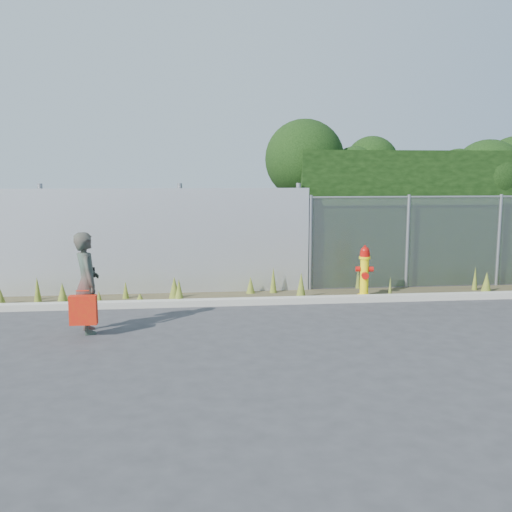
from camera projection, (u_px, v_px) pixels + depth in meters
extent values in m
plane|color=#333335|center=(284.00, 329.00, 9.24)|extent=(80.00, 80.00, 0.00)
cube|color=#A8A598|center=(269.00, 301.00, 11.00)|extent=(16.00, 0.22, 0.12)
cube|color=#3E3723|center=(265.00, 297.00, 11.60)|extent=(16.00, 1.20, 0.01)
cone|color=#53661E|center=(126.00, 291.00, 11.40)|extent=(0.14, 0.14, 0.35)
cone|color=#53661E|center=(140.00, 298.00, 11.12)|extent=(0.17, 0.17, 0.18)
cone|color=#53661E|center=(301.00, 286.00, 11.41)|extent=(0.20, 0.20, 0.53)
cone|color=#53661E|center=(273.00, 281.00, 11.94)|extent=(0.15, 0.15, 0.55)
cone|color=#53661E|center=(174.00, 288.00, 11.40)|extent=(0.23, 0.23, 0.45)
cone|color=#53661E|center=(475.00, 279.00, 12.22)|extent=(0.12, 0.12, 0.51)
cone|color=#53661E|center=(99.00, 297.00, 11.07)|extent=(0.13, 0.13, 0.24)
cone|color=#53661E|center=(390.00, 288.00, 11.43)|extent=(0.08, 0.08, 0.45)
cone|color=#53661E|center=(251.00, 286.00, 11.90)|extent=(0.19, 0.19, 0.35)
cone|color=#53661E|center=(179.00, 292.00, 10.95)|extent=(0.21, 0.21, 0.49)
cone|color=#53661E|center=(63.00, 294.00, 10.88)|extent=(0.23, 0.23, 0.43)
cone|color=#53661E|center=(486.00, 283.00, 12.01)|extent=(0.21, 0.21, 0.44)
cone|color=#53661E|center=(358.00, 277.00, 12.40)|extent=(0.12, 0.12, 0.54)
cone|color=#53661E|center=(0.00, 297.00, 10.85)|extent=(0.21, 0.21, 0.35)
cone|color=#53661E|center=(268.00, 286.00, 12.24)|extent=(0.10, 0.10, 0.20)
cone|color=#53661E|center=(37.00, 291.00, 10.99)|extent=(0.15, 0.15, 0.52)
cone|color=#53661E|center=(1.00, 299.00, 10.90)|extent=(0.11, 0.11, 0.22)
cone|color=#53661E|center=(38.00, 290.00, 11.28)|extent=(0.12, 0.12, 0.41)
cube|color=silver|center=(104.00, 242.00, 11.68)|extent=(8.50, 0.08, 2.20)
cylinder|color=gray|center=(43.00, 240.00, 11.65)|extent=(0.10, 0.10, 2.30)
cylinder|color=gray|center=(181.00, 238.00, 11.96)|extent=(0.10, 0.10, 2.30)
cylinder|color=gray|center=(298.00, 237.00, 12.23)|extent=(0.10, 0.10, 2.30)
cube|color=gray|center=(453.00, 242.00, 12.52)|extent=(6.50, 0.03, 2.00)
cylinder|color=gray|center=(456.00, 197.00, 12.37)|extent=(6.50, 0.04, 0.04)
cylinder|color=gray|center=(310.00, 243.00, 12.16)|extent=(0.07, 0.07, 2.05)
cylinder|color=gray|center=(407.00, 242.00, 12.40)|extent=(0.07, 0.07, 2.05)
cylinder|color=gray|center=(499.00, 241.00, 12.63)|extent=(0.07, 0.07, 2.05)
cube|color=black|center=(447.00, 216.00, 13.46)|extent=(7.30, 1.60, 3.00)
sphere|color=black|center=(304.00, 159.00, 13.00)|extent=(1.81, 1.81, 1.81)
sphere|color=black|center=(355.00, 173.00, 13.12)|extent=(1.25, 1.25, 1.25)
sphere|color=black|center=(372.00, 163.00, 13.34)|extent=(1.24, 1.24, 1.24)
sphere|color=black|center=(414.00, 180.00, 13.27)|extent=(1.10, 1.10, 1.10)
sphere|color=black|center=(458.00, 174.00, 13.26)|extent=(1.19, 1.19, 1.19)
sphere|color=black|center=(488.00, 176.00, 13.44)|extent=(1.73, 1.73, 1.73)
cylinder|color=yellow|center=(364.00, 296.00, 11.60)|extent=(0.26, 0.26, 0.06)
cylinder|color=yellow|center=(364.00, 278.00, 11.55)|extent=(0.17, 0.17, 0.80)
cylinder|color=yellow|center=(365.00, 258.00, 11.49)|extent=(0.23, 0.23, 0.05)
cylinder|color=#B20F0A|center=(365.00, 254.00, 11.48)|extent=(0.20, 0.20, 0.09)
sphere|color=#B20F0A|center=(365.00, 251.00, 11.47)|extent=(0.18, 0.18, 0.18)
cylinder|color=#B20F0A|center=(365.00, 246.00, 11.46)|extent=(0.05, 0.05, 0.05)
cylinder|color=#B20F0A|center=(358.00, 269.00, 11.51)|extent=(0.09, 0.10, 0.10)
cylinder|color=#B20F0A|center=(371.00, 269.00, 11.54)|extent=(0.09, 0.10, 0.10)
cylinder|color=#B20F0A|center=(366.00, 276.00, 11.41)|extent=(0.14, 0.11, 0.14)
imported|color=#0E5C49|center=(87.00, 283.00, 8.94)|extent=(0.55, 0.67, 1.60)
cube|color=red|center=(83.00, 310.00, 8.70)|extent=(0.41, 0.15, 0.45)
cylinder|color=red|center=(82.00, 291.00, 8.66)|extent=(0.19, 0.02, 0.02)
cube|color=black|center=(88.00, 272.00, 9.16)|extent=(0.21, 0.09, 0.16)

